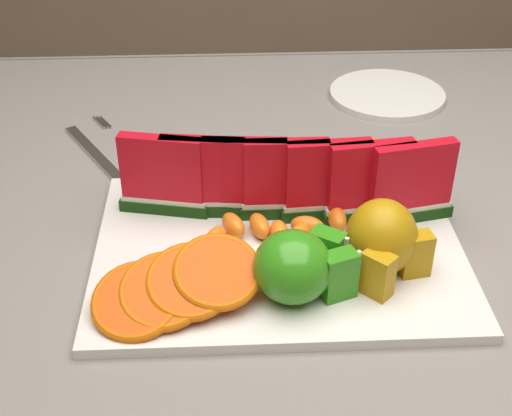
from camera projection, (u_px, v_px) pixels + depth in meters
The scene contains 11 objects.
table at pixel (292, 284), 0.90m from camera, with size 1.40×0.90×0.75m.
tablecloth at pixel (293, 245), 0.87m from camera, with size 1.53×1.03×0.20m.
platter at pixel (279, 250), 0.78m from camera, with size 0.40×0.30×0.01m.
apple_cluster at pixel (300, 266), 0.70m from camera, with size 0.11×0.09×0.07m.
pear_cluster at pixel (383, 240), 0.72m from camera, with size 0.10×0.11×0.08m.
side_plate at pixel (387, 94), 1.12m from camera, with size 0.20×0.20×0.01m.
fork at pixel (95, 149), 0.98m from camera, with size 0.10×0.18×0.00m.
watermelon_row at pixel (286, 181), 0.80m from camera, with size 0.39×0.07×0.10m.
orange_fan_front at pixel (177, 286), 0.69m from camera, with size 0.18×0.13×0.05m.
orange_fan_back at pixel (284, 172), 0.87m from camera, with size 0.34×0.12×0.05m.
tangerine_segments at pixel (276, 229), 0.79m from camera, with size 0.17×0.08×0.02m.
Camera 1 is at (-0.08, -0.69, 1.24)m, focal length 50.00 mm.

